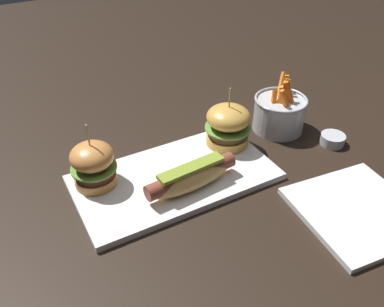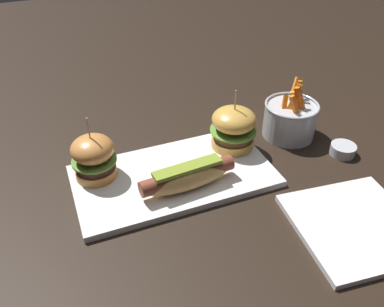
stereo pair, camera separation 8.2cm
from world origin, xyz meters
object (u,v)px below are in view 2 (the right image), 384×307
(fries_bucket, at_px, (290,119))
(sauce_ramekin, at_px, (343,149))
(slider_left, at_px, (94,157))
(side_plate, at_px, (355,226))
(hot_dog, at_px, (188,177))
(slider_right, at_px, (233,128))
(platter_main, at_px, (174,176))

(fries_bucket, relative_size, sauce_ramekin, 2.39)
(fries_bucket, bearing_deg, slider_left, -179.85)
(slider_left, distance_m, side_plate, 0.51)
(hot_dog, bearing_deg, slider_right, 33.24)
(sauce_ramekin, bearing_deg, slider_right, 154.80)
(slider_right, bearing_deg, platter_main, -163.77)
(platter_main, xyz_separation_m, sauce_ramekin, (0.38, -0.06, 0.01))
(hot_dog, distance_m, side_plate, 0.32)
(slider_right, bearing_deg, hot_dog, -146.76)
(platter_main, height_order, side_plate, platter_main)
(platter_main, distance_m, slider_right, 0.17)
(platter_main, bearing_deg, slider_left, 160.26)
(platter_main, relative_size, hot_dog, 2.08)
(hot_dog, relative_size, sauce_ramekin, 3.49)
(slider_right, xyz_separation_m, sauce_ramekin, (0.22, -0.11, -0.05))
(slider_right, bearing_deg, sauce_ramekin, -25.20)
(fries_bucket, bearing_deg, sauce_ramekin, -58.59)
(slider_left, distance_m, slider_right, 0.31)
(hot_dog, height_order, slider_right, slider_right)
(platter_main, height_order, slider_right, slider_right)
(hot_dog, distance_m, sauce_ramekin, 0.37)
(hot_dog, bearing_deg, side_plate, -39.67)
(platter_main, relative_size, slider_right, 2.94)
(slider_left, relative_size, fries_bucket, 1.02)
(fries_bucket, height_order, sauce_ramekin, fries_bucket)
(hot_dog, bearing_deg, sauce_ramekin, -1.55)
(platter_main, relative_size, fries_bucket, 3.03)
(platter_main, relative_size, side_plate, 1.90)
(platter_main, xyz_separation_m, hot_dog, (0.01, -0.05, 0.03))
(platter_main, xyz_separation_m, slider_right, (0.16, 0.05, 0.05))
(hot_dog, height_order, slider_left, slider_left)
(hot_dog, bearing_deg, fries_bucket, 19.15)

